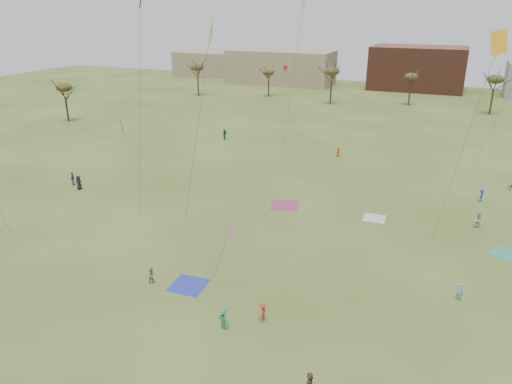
% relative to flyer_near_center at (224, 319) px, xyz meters
% --- Properties ---
extents(ground, '(260.00, 260.00, 0.00)m').
position_rel_flyer_near_center_xyz_m(ground, '(-3.33, 2.16, -0.83)').
color(ground, '#3F5A1C').
rests_on(ground, ground).
extents(flyer_near_center, '(1.22, 0.96, 1.67)m').
position_rel_flyer_near_center_xyz_m(flyer_near_center, '(0.00, 0.00, 0.00)').
color(flyer_near_center, '#297D51').
rests_on(flyer_near_center, ground).
extents(spectator_fore_b, '(0.86, 0.93, 1.53)m').
position_rel_flyer_near_center_xyz_m(spectator_fore_b, '(-8.61, 3.29, -0.07)').
color(spectator_fore_b, '#858555').
rests_on(spectator_fore_b, ground).
extents(spectator_fore_c, '(0.52, 1.40, 1.48)m').
position_rel_flyer_near_center_xyz_m(spectator_fore_c, '(7.82, -3.71, -0.09)').
color(spectator_fore_c, brown).
rests_on(spectator_fore_c, ground).
extents(flyer_mid_a, '(1.02, 0.76, 1.90)m').
position_rel_flyer_near_center_xyz_m(flyer_mid_a, '(-30.83, 19.13, 0.12)').
color(flyer_mid_a, black).
rests_on(flyer_mid_a, ground).
extents(flyer_mid_b, '(0.64, 1.03, 1.55)m').
position_rel_flyer_near_center_xyz_m(flyer_mid_b, '(2.32, 2.02, -0.06)').
color(flyer_mid_b, red).
rests_on(flyer_mid_b, ground).
extents(flyer_mid_c, '(0.64, 0.47, 1.61)m').
position_rel_flyer_near_center_xyz_m(flyer_mid_c, '(16.23, 10.94, -0.03)').
color(flyer_mid_c, '#76B5C4').
rests_on(flyer_mid_c, ground).
extents(spectator_mid_d, '(0.84, 1.16, 1.83)m').
position_rel_flyer_near_center_xyz_m(spectator_mid_d, '(-32.74, 20.10, 0.08)').
color(spectator_mid_d, '#913D92').
rests_on(spectator_mid_d, ground).
extents(spectator_mid_e, '(1.14, 1.07, 1.86)m').
position_rel_flyer_near_center_xyz_m(spectator_mid_e, '(17.76, 26.55, 0.10)').
color(spectator_mid_e, '#BEBEBE').
rests_on(spectator_mid_e, ground).
extents(flyer_far_a, '(0.70, 1.77, 1.86)m').
position_rel_flyer_near_center_xyz_m(flyer_far_a, '(-24.50, 49.77, 0.10)').
color(flyer_far_a, '#236A2C').
rests_on(flyer_far_a, ground).
extents(flyer_far_b, '(0.87, 0.82, 1.49)m').
position_rel_flyer_near_center_xyz_m(flyer_far_b, '(-2.80, 47.04, -0.09)').
color(flyer_far_b, '#CB4822').
rests_on(flyer_far_b, ground).
extents(flyer_far_c, '(0.94, 1.18, 1.60)m').
position_rel_flyer_near_center_xyz_m(flyer_far_c, '(18.15, 35.19, -0.03)').
color(flyer_far_c, '#204296').
rests_on(flyer_far_c, ground).
extents(blanket_blue, '(3.12, 3.12, 0.03)m').
position_rel_flyer_near_center_xyz_m(blanket_blue, '(-5.53, 4.19, -0.83)').
color(blanket_blue, '#2A35B9').
rests_on(blanket_blue, ground).
extents(blanket_cream, '(2.56, 2.56, 0.03)m').
position_rel_flyer_near_center_xyz_m(blanket_cream, '(6.93, 24.81, -0.83)').
color(blanket_cream, silver).
rests_on(blanket_cream, ground).
extents(blanket_plum, '(3.99, 3.99, 0.03)m').
position_rel_flyer_near_center_xyz_m(blanket_plum, '(-3.89, 24.54, -0.83)').
color(blanket_plum, '#A83366').
rests_on(blanket_plum, ground).
extents(blanket_olive, '(3.84, 3.84, 0.03)m').
position_rel_flyer_near_center_xyz_m(blanket_olive, '(20.53, 21.25, -0.83)').
color(blanket_olive, '#399C6F').
rests_on(blanket_olive, ground).
extents(camp_chair_right, '(0.66, 0.63, 0.87)m').
position_rel_flyer_near_center_xyz_m(camp_chair_right, '(21.83, 41.04, -0.57)').
color(camp_chair_right, '#15203B').
rests_on(camp_chair_right, ground).
extents(kites_aloft, '(56.61, 52.84, 24.14)m').
position_rel_flyer_near_center_xyz_m(kites_aloft, '(-7.57, 23.23, 17.80)').
color(kites_aloft, yellow).
rests_on(kites_aloft, ground).
extents(tree_line, '(117.44, 49.32, 8.91)m').
position_rel_flyer_near_center_xyz_m(tree_line, '(-6.17, 81.28, 6.26)').
color(tree_line, '#3A2B1E').
rests_on(tree_line, ground).
extents(building_tan, '(32.00, 14.00, 10.00)m').
position_rel_flyer_near_center_xyz_m(building_tan, '(-38.33, 117.16, 4.17)').
color(building_tan, '#937F60').
rests_on(building_tan, ground).
extents(building_brick, '(26.00, 16.00, 12.00)m').
position_rel_flyer_near_center_xyz_m(building_brick, '(1.67, 122.16, 5.17)').
color(building_brick, brown).
rests_on(building_brick, ground).
extents(building_tan_west, '(20.00, 12.00, 8.00)m').
position_rel_flyer_near_center_xyz_m(building_tan_west, '(-68.33, 124.16, 3.17)').
color(building_tan_west, '#937F60').
rests_on(building_tan_west, ground).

